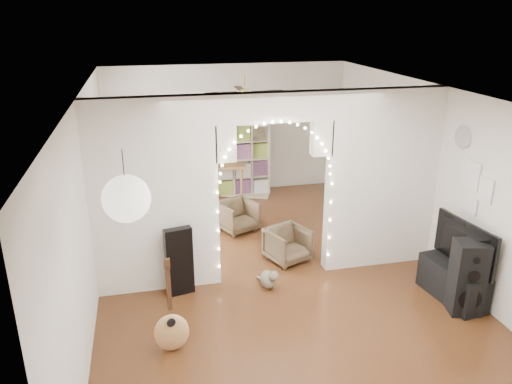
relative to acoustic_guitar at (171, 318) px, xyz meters
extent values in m
plane|color=black|center=(1.58, 1.48, -0.44)|extent=(7.50, 7.50, 0.00)
cube|color=white|center=(1.58, 1.48, 2.26)|extent=(5.00, 7.50, 0.02)
cube|color=silver|center=(1.58, 5.23, 0.91)|extent=(5.00, 0.02, 2.70)
cube|color=silver|center=(1.58, -2.27, 0.91)|extent=(5.00, 0.02, 2.70)
cube|color=silver|center=(-0.92, 1.48, 0.91)|extent=(0.02, 7.50, 2.70)
cube|color=silver|center=(4.08, 1.48, 0.91)|extent=(0.02, 7.50, 2.70)
cube|color=silver|center=(-0.07, 1.48, 0.91)|extent=(1.70, 0.20, 2.70)
cube|color=silver|center=(3.23, 1.48, 0.91)|extent=(1.70, 0.20, 2.70)
cube|color=silver|center=(1.58, 1.48, 2.06)|extent=(1.60, 0.20, 0.40)
cube|color=white|center=(-0.89, 3.28, 1.06)|extent=(0.04, 1.20, 1.40)
cylinder|color=white|center=(4.06, 0.88, 1.66)|extent=(0.03, 0.31, 0.31)
sphere|color=white|center=(-0.32, -0.92, 1.81)|extent=(0.40, 0.40, 0.40)
cube|color=black|center=(0.20, 1.23, 0.05)|extent=(0.39, 0.20, 0.98)
ellipsoid|color=tan|center=(0.00, 0.00, -0.02)|extent=(0.43, 0.26, 0.48)
cube|color=black|center=(0.00, 0.00, 0.39)|extent=(0.05, 0.04, 0.55)
cube|color=black|center=(0.00, 0.00, 0.69)|extent=(0.07, 0.05, 0.12)
ellipsoid|color=brown|center=(1.42, 1.12, -0.32)|extent=(0.31, 0.39, 0.24)
sphere|color=brown|center=(1.46, 0.99, -0.20)|extent=(0.18, 0.18, 0.14)
cone|color=brown|center=(1.43, 0.99, -0.13)|extent=(0.04, 0.04, 0.05)
cone|color=brown|center=(1.50, 0.99, -0.13)|extent=(0.04, 0.04, 0.05)
cylinder|color=brown|center=(1.36, 1.29, -0.40)|extent=(0.11, 0.22, 0.07)
cube|color=black|center=(3.75, -0.04, 0.06)|extent=(0.45, 0.41, 1.00)
cylinder|color=black|center=(3.72, -0.20, -0.16)|extent=(0.29, 0.08, 0.29)
cylinder|color=black|center=(3.72, -0.20, 0.17)|extent=(0.16, 0.05, 0.16)
cylinder|color=black|center=(3.72, -0.20, 0.39)|extent=(0.09, 0.04, 0.09)
cube|color=black|center=(3.78, 0.27, -0.19)|extent=(0.52, 1.04, 0.50)
imported|color=black|center=(3.78, 0.27, 0.37)|extent=(0.27, 1.08, 0.62)
cube|color=beige|center=(1.63, 4.98, 0.35)|extent=(1.57, 0.93, 1.57)
cube|color=brown|center=(1.25, 4.92, 0.29)|extent=(1.29, 0.95, 0.05)
cylinder|color=brown|center=(0.70, 4.67, -0.09)|extent=(0.05, 0.05, 0.70)
cylinder|color=brown|center=(1.73, 4.54, -0.09)|extent=(0.05, 0.05, 0.70)
cylinder|color=brown|center=(0.78, 5.31, -0.09)|extent=(0.05, 0.05, 0.70)
cylinder|color=brown|center=(1.81, 5.17, -0.09)|extent=(0.05, 0.05, 0.70)
imported|color=white|center=(1.25, 4.92, 0.41)|extent=(0.21, 0.21, 0.19)
imported|color=#483724|center=(1.37, 3.13, -0.16)|extent=(0.78, 0.78, 0.55)
imported|color=#483724|center=(1.92, 1.83, -0.17)|extent=(0.76, 0.77, 0.54)
camera|label=1|loc=(-0.13, -4.90, 3.27)|focal=35.00mm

